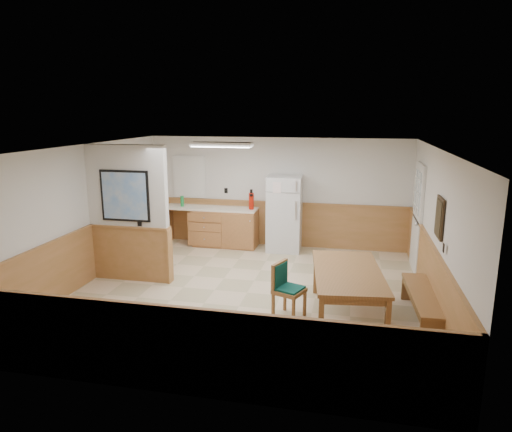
% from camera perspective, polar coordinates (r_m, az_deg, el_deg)
% --- Properties ---
extents(ground, '(6.00, 6.00, 0.00)m').
position_cam_1_polar(ground, '(8.01, -1.12, -9.56)').
color(ground, beige).
rests_on(ground, ground).
extents(ceiling, '(6.00, 6.00, 0.02)m').
position_cam_1_polar(ceiling, '(7.42, -1.21, 8.57)').
color(ceiling, silver).
rests_on(ceiling, back_wall).
extents(back_wall, '(6.00, 0.02, 2.50)m').
position_cam_1_polar(back_wall, '(10.50, 2.57, 2.97)').
color(back_wall, silver).
rests_on(back_wall, ground).
extents(right_wall, '(0.02, 6.00, 2.50)m').
position_cam_1_polar(right_wall, '(7.54, 21.63, -1.91)').
color(right_wall, silver).
rests_on(right_wall, ground).
extents(left_wall, '(0.02, 6.00, 2.50)m').
position_cam_1_polar(left_wall, '(8.79, -20.57, 0.18)').
color(left_wall, silver).
rests_on(left_wall, ground).
extents(wainscot_back, '(6.00, 0.04, 1.00)m').
position_cam_1_polar(wainscot_back, '(10.64, 2.52, -1.03)').
color(wainscot_back, '#AC7345').
rests_on(wainscot_back, ground).
extents(wainscot_right, '(0.04, 6.00, 1.00)m').
position_cam_1_polar(wainscot_right, '(7.76, 21.02, -7.27)').
color(wainscot_right, '#AC7345').
rests_on(wainscot_right, ground).
extents(wainscot_left, '(0.04, 6.00, 1.00)m').
position_cam_1_polar(wainscot_left, '(8.96, -20.09, -4.50)').
color(wainscot_left, '#AC7345').
rests_on(wainscot_left, ground).
extents(partition_wall, '(1.50, 0.20, 2.50)m').
position_cam_1_polar(partition_wall, '(8.58, -15.64, 0.12)').
color(partition_wall, silver).
rests_on(partition_wall, ground).
extents(kitchen_counter, '(2.20, 0.61, 1.00)m').
position_cam_1_polar(kitchen_counter, '(10.63, -4.19, -1.28)').
color(kitchen_counter, '#A8673B').
rests_on(kitchen_counter, ground).
extents(exterior_door, '(0.07, 1.02, 2.15)m').
position_cam_1_polar(exterior_door, '(9.41, 19.50, -0.17)').
color(exterior_door, silver).
rests_on(exterior_door, ground).
extents(kitchen_window, '(0.80, 0.04, 1.00)m').
position_cam_1_polar(kitchen_window, '(10.97, -8.35, 4.86)').
color(kitchen_window, silver).
rests_on(kitchen_window, back_wall).
extents(wall_painting, '(0.04, 0.50, 0.60)m').
position_cam_1_polar(wall_painting, '(7.18, 21.94, -0.19)').
color(wall_painting, '#302213').
rests_on(wall_painting, right_wall).
extents(fluorescent_fixture, '(1.20, 0.30, 0.09)m').
position_cam_1_polar(fluorescent_fixture, '(8.89, -4.35, 8.90)').
color(fluorescent_fixture, silver).
rests_on(fluorescent_fixture, ceiling).
extents(refrigerator, '(0.76, 0.73, 1.68)m').
position_cam_1_polar(refrigerator, '(10.19, 3.58, 0.31)').
color(refrigerator, silver).
rests_on(refrigerator, ground).
extents(dining_table, '(1.21, 2.07, 0.75)m').
position_cam_1_polar(dining_table, '(7.01, 11.38, -7.37)').
color(dining_table, '#996138').
rests_on(dining_table, ground).
extents(dining_bench, '(0.46, 1.74, 0.45)m').
position_cam_1_polar(dining_bench, '(7.29, 20.13, -9.78)').
color(dining_bench, '#996138').
rests_on(dining_bench, ground).
extents(dining_chair, '(0.67, 0.56, 0.85)m').
position_cam_1_polar(dining_chair, '(7.00, 3.59, -8.62)').
color(dining_chair, '#996138').
rests_on(dining_chair, ground).
extents(fire_extinguisher, '(0.13, 0.13, 0.46)m').
position_cam_1_polar(fire_extinguisher, '(10.31, -0.59, 1.95)').
color(fire_extinguisher, '#AF1709').
rests_on(fire_extinguisher, kitchen_counter).
extents(soap_bottle, '(0.09, 0.09, 0.25)m').
position_cam_1_polar(soap_bottle, '(10.78, -9.22, 1.85)').
color(soap_bottle, green).
rests_on(soap_bottle, kitchen_counter).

